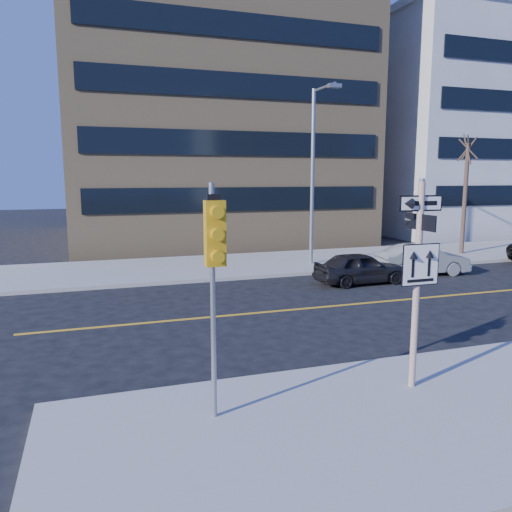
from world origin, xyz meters
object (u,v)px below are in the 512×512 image
object	(u,v)px
parked_car_b	(422,260)
streetlight_a	(315,165)
street_tree_west	(468,151)
parked_car_a	(360,268)
sign_pole	(418,273)
traffic_signal	(215,253)

from	to	relation	value
parked_car_b	streetlight_a	xyz separation A→B (m)	(-3.75, 3.13, 4.10)
parked_car_b	street_tree_west	world-z (taller)	street_tree_west
parked_car_a	parked_car_b	size ratio (longest dim) A/B	0.94
parked_car_b	street_tree_west	distance (m)	8.05
sign_pole	street_tree_west	xyz separation A→B (m)	(13.00, 13.81, 3.09)
traffic_signal	streetlight_a	distance (m)	15.72
streetlight_a	traffic_signal	bearing A→B (deg)	-120.80
traffic_signal	parked_car_a	xyz separation A→B (m)	(8.25, 9.50, -2.39)
parked_car_b	streetlight_a	world-z (taller)	streetlight_a
parked_car_b	traffic_signal	bearing A→B (deg)	139.23
parked_car_a	street_tree_west	size ratio (longest dim) A/B	0.59
parked_car_a	sign_pole	bearing A→B (deg)	154.46
sign_pole	parked_car_b	bearing A→B (deg)	52.62
streetlight_a	street_tree_west	distance (m)	9.05
street_tree_west	parked_car_b	bearing A→B (deg)	-145.04
traffic_signal	parked_car_b	bearing A→B (deg)	41.21
sign_pole	streetlight_a	xyz separation A→B (m)	(4.00, 13.27, 2.32)
parked_car_b	parked_car_a	bearing A→B (deg)	110.66
sign_pole	street_tree_west	world-z (taller)	street_tree_west
street_tree_west	traffic_signal	bearing A→B (deg)	-140.61
parked_car_b	streetlight_a	size ratio (longest dim) A/B	0.50
street_tree_west	streetlight_a	bearing A→B (deg)	-176.55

